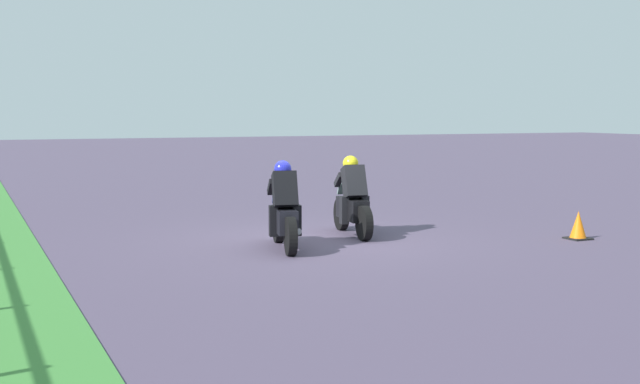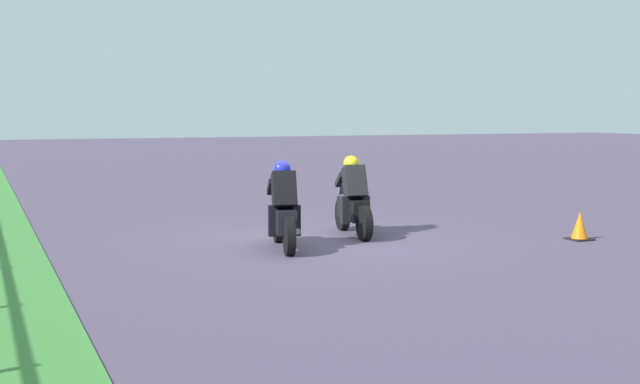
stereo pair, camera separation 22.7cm
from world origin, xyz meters
TOP-DOWN VIEW (x-y plane):
  - ground_plane at (0.00, 0.00)m, footprint 120.00×120.00m
  - rider_lane_a at (0.34, -0.86)m, footprint 2.04×0.59m
  - rider_lane_b at (-0.56, 0.89)m, footprint 2.02×0.64m
  - traffic_cone at (-1.80, -4.43)m, footprint 0.40×0.40m

SIDE VIEW (x-z plane):
  - ground_plane at x=0.00m, z-range 0.00..0.00m
  - traffic_cone at x=-1.80m, z-range -0.02..0.50m
  - rider_lane_a at x=0.34m, z-range -0.13..1.38m
  - rider_lane_b at x=-0.56m, z-range -0.13..1.38m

